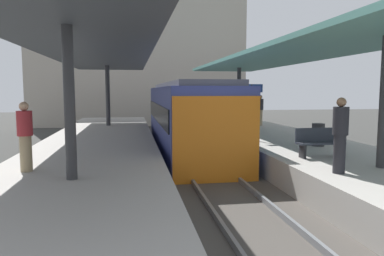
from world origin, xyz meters
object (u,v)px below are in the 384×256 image
Objects in this scene: passenger_mid_platform at (260,110)px; passenger_far_end at (25,135)px; litter_bin at (318,135)px; platform_sign at (251,99)px; passenger_near_bench at (340,134)px; platform_bench at (319,142)px; commuter_train at (188,118)px.

passenger_mid_platform is 14.18m from passenger_far_end.
passenger_mid_platform reaches higher than litter_bin.
platform_sign reaches higher than passenger_far_end.
passenger_far_end is at bearing -163.82° from litter_bin.
passenger_mid_platform reaches higher than passenger_far_end.
passenger_far_end is at bearing -147.89° from platform_sign.
passenger_far_end is (-7.39, 1.42, -0.06)m from passenger_near_bench.
platform_sign reaches higher than passenger_mid_platform.
platform_bench is 9.90m from passenger_mid_platform.
platform_sign is 1.31× the size of passenger_far_end.
passenger_near_bench reaches higher than passenger_far_end.
commuter_train is 8.22× the size of platform_bench.
passenger_far_end is at bearing -126.01° from commuter_train.
litter_bin is at bearing 62.26° from platform_bench.
platform_bench is at bearing -99.97° from passenger_mid_platform.
platform_bench is at bearing 73.62° from passenger_near_bench.
platform_sign is 2.76× the size of litter_bin.
commuter_train is 14.38× the size of litter_bin.
passenger_far_end is at bearing 169.08° from passenger_near_bench.
platform_sign reaches higher than platform_bench.
passenger_near_bench is (2.37, -8.33, 0.21)m from commuter_train.
commuter_train is 6.69× the size of passenger_mid_platform.
platform_bench is 8.01m from passenger_far_end.
platform_bench is 1.75× the size of litter_bin.
passenger_near_bench is at bearing -10.92° from passenger_far_end.
passenger_far_end is at bearing -133.15° from passenger_mid_platform.
passenger_near_bench is at bearing -106.38° from platform_bench.
passenger_mid_platform reaches higher than platform_bench.
platform_bench is at bearing 4.28° from passenger_far_end.
platform_sign is at bearing 91.85° from passenger_near_bench.
passenger_mid_platform is at bearing 66.79° from platform_sign.
passenger_far_end is (-9.05, -2.63, 0.48)m from litter_bin.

